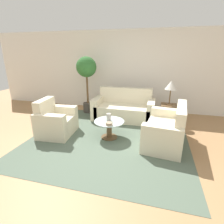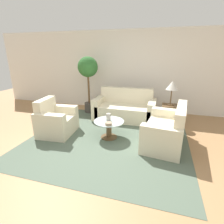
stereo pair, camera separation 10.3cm
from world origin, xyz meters
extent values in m
plane|color=#9E754C|center=(0.00, 0.00, 0.00)|extent=(14.00, 14.00, 0.00)
cube|color=white|center=(0.00, 3.07, 1.30)|extent=(10.00, 0.06, 2.60)
cube|color=#4C5B4C|center=(-0.03, 0.76, 0.00)|extent=(3.53, 3.48, 0.01)
cube|color=beige|center=(0.06, 2.00, 0.22)|extent=(1.58, 0.80, 0.43)
cube|color=beige|center=(0.06, 2.31, 0.45)|extent=(1.58, 0.18, 0.90)
cube|color=beige|center=(-0.73, 2.00, 0.31)|extent=(0.20, 0.80, 0.62)
cube|color=beige|center=(0.85, 2.00, 0.31)|extent=(0.20, 0.80, 0.62)
cube|color=beige|center=(-1.29, 0.62, 0.22)|extent=(0.79, 0.74, 0.43)
cube|color=beige|center=(-1.57, 0.60, 0.43)|extent=(0.24, 0.70, 0.86)
cube|color=beige|center=(-1.27, 0.28, 0.31)|extent=(0.75, 0.26, 0.62)
cube|color=beige|center=(-1.32, 0.96, 0.31)|extent=(0.75, 0.26, 0.62)
cube|color=beige|center=(1.20, 0.83, 0.22)|extent=(0.89, 1.23, 0.43)
cube|color=beige|center=(1.48, 0.79, 0.44)|extent=(0.31, 1.16, 0.88)
cube|color=beige|center=(1.26, 1.40, 0.31)|extent=(0.78, 0.29, 0.62)
cube|color=beige|center=(1.13, 0.26, 0.31)|extent=(0.78, 0.29, 0.62)
cylinder|color=brown|center=(-0.03, 0.76, 0.01)|extent=(0.38, 0.38, 0.02)
cylinder|color=brown|center=(-0.03, 0.76, 0.20)|extent=(0.12, 0.12, 0.40)
cylinder|color=#B2C6C6|center=(-0.03, 0.76, 0.41)|extent=(0.69, 0.69, 0.02)
cube|color=brown|center=(1.32, 2.04, 0.27)|extent=(0.42, 0.42, 0.54)
cylinder|color=brown|center=(1.32, 2.04, 0.56)|extent=(0.18, 0.18, 0.02)
cylinder|color=brown|center=(1.32, 2.04, 0.77)|extent=(0.03, 0.03, 0.40)
cone|color=beige|center=(1.32, 2.04, 1.08)|extent=(0.32, 0.32, 0.23)
cylinder|color=#3D3833|center=(-1.21, 2.37, 0.16)|extent=(0.32, 0.32, 0.32)
cylinder|color=brown|center=(-1.21, 2.37, 0.81)|extent=(0.06, 0.06, 0.98)
sphere|color=#2D662D|center=(-1.21, 2.37, 1.48)|extent=(0.63, 0.63, 0.63)
cylinder|color=#9E998E|center=(-0.05, 0.78, 0.50)|extent=(0.11, 0.11, 0.17)
cylinder|color=gray|center=(0.03, 0.53, 0.45)|extent=(0.15, 0.15, 0.06)
camera|label=1|loc=(0.99, -2.81, 1.89)|focal=28.00mm
camera|label=2|loc=(1.08, -2.78, 1.89)|focal=28.00mm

